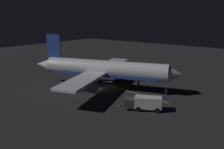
{
  "coord_description": "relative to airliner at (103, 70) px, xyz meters",
  "views": [
    {
      "loc": [
        40.04,
        34.23,
        16.0
      ],
      "look_at": [
        0.0,
        2.0,
        3.5
      ],
      "focal_mm": 38.43,
      "sensor_mm": 36.0,
      "label": 1
    }
  ],
  "objects": [
    {
      "name": "traffic_cone_near_left",
      "position": [
        7.16,
        10.25,
        -4.03
      ],
      "size": [
        0.5,
        0.5,
        0.55
      ],
      "color": "#EA590F",
      "rests_on": "ground_plane"
    },
    {
      "name": "ground_crew_worker",
      "position": [
        -4.37,
        13.72,
        -3.39
      ],
      "size": [
        0.4,
        0.4,
        1.74
      ],
      "color": "black",
      "rests_on": "ground_plane"
    },
    {
      "name": "traffic_cone_under_wing",
      "position": [
        -4.81,
        8.1,
        -4.03
      ],
      "size": [
        0.5,
        0.5,
        0.55
      ],
      "color": "#EA590F",
      "rests_on": "ground_plane"
    },
    {
      "name": "ground_plane",
      "position": [
        -0.2,
        0.56,
        -4.38
      ],
      "size": [
        180.0,
        180.0,
        0.2
      ],
      "primitive_type": "cube",
      "color": "#252529"
    },
    {
      "name": "traffic_cone_near_right",
      "position": [
        5.38,
        3.7,
        -4.03
      ],
      "size": [
        0.5,
        0.5,
        0.55
      ],
      "color": "#EA590F",
      "rests_on": "ground_plane"
    },
    {
      "name": "catering_truck",
      "position": [
        -9.75,
        -0.45,
        -3.03
      ],
      "size": [
        6.59,
        3.96,
        2.41
      ],
      "color": "gold",
      "rests_on": "ground_plane"
    },
    {
      "name": "airliner",
      "position": [
        0.0,
        0.0,
        0.0
      ],
      "size": [
        31.75,
        34.29,
        11.95
      ],
      "color": "white",
      "rests_on": "ground_plane"
    },
    {
      "name": "apron_guide_stripe",
      "position": [
        -1.79,
        4.56,
        -4.27
      ],
      "size": [
        3.17,
        23.69,
        0.01
      ],
      "primitive_type": "cube",
      "rotation": [
        0.0,
        0.0,
        -0.12
      ],
      "color": "gold",
      "rests_on": "ground_plane"
    },
    {
      "name": "baggage_truck",
      "position": [
        5.57,
        14.5,
        -3.01
      ],
      "size": [
        4.9,
        6.61,
        2.44
      ],
      "color": "silver",
      "rests_on": "ground_plane"
    }
  ]
}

